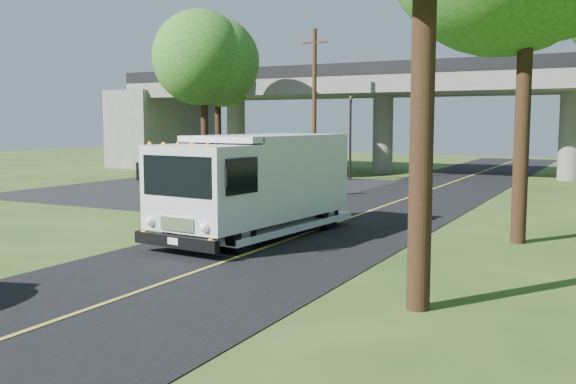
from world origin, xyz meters
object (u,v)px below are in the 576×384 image
Objects in this scene: tree_left_far at (219,67)px; utility_pole at (314,105)px; step_van at (256,182)px; traffic_signal at (350,128)px; red_sedan at (276,174)px; pedestrian at (326,178)px; tree_left_lot at (205,50)px.

utility_pole is at bearing -22.43° from tree_left_far.
tree_left_far is 1.28× the size of step_van.
step_van is at bearing -76.15° from traffic_signal.
pedestrian reaches higher than red_sedan.
traffic_signal is 10.01m from tree_left_lot.
tree_left_lot reaches higher than red_sedan.
traffic_signal is 9.06m from pedestrian.
tree_left_far is at bearing 51.49° from red_sedan.
utility_pole is (-1.50, -2.00, 1.40)m from traffic_signal.
tree_left_lot is 6.72m from tree_left_far.
traffic_signal is 3.08× the size of pedestrian.
tree_left_far is 2.06× the size of red_sedan.
utility_pole is 7.43m from tree_left_lot.
tree_left_lot reaches higher than tree_left_far.
utility_pole reaches higher than red_sedan.
pedestrian is (12.99, -10.30, -6.60)m from tree_left_far.
tree_left_lot is at bearing -161.03° from utility_pole.
traffic_signal reaches higher than step_van.
step_van is at bearing -50.85° from tree_left_lot.
tree_left_far is (-9.29, 3.84, 2.86)m from utility_pole.
tree_left_lot is 2.19× the size of red_sedan.
traffic_signal is 0.58× the size of utility_pole.
step_van reaches higher than pedestrian.
pedestrian is at bearing -75.43° from traffic_signal.
red_sedan is (8.61, -7.37, -6.75)m from tree_left_far.
utility_pole reaches higher than traffic_signal.
traffic_signal reaches higher than pedestrian.
pedestrian is (2.20, -8.47, -2.35)m from traffic_signal.
tree_left_lot reaches higher than step_van.
step_van is at bearing 104.23° from pedestrian.
pedestrian is at bearing 108.67° from step_van.
traffic_signal is 0.53× the size of tree_left_far.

